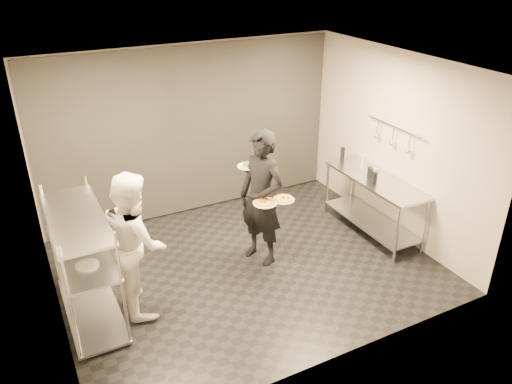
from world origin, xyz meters
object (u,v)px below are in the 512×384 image
salad_plate (247,165)px  pizza_plate_far (284,199)px  waiter (262,199)px  pizza_plate_near (265,202)px  bottle_green (375,176)px  pass_rack (84,261)px  bottle_dark (343,154)px  chef (135,243)px  bottle_clear (363,161)px  prep_counter (374,196)px  pos_monitor (372,175)px

salad_plate → pizza_plate_far: bearing=-64.3°
pizza_plate_far → waiter: bearing=126.9°
pizza_plate_near → bottle_green: bottle_green is taller
pass_rack → bottle_dark: bearing=10.6°
pizza_plate_near → salad_plate: size_ratio=1.14×
chef → bottle_dark: 3.80m
pass_rack → waiter: (2.43, 0.11, 0.20)m
bottle_dark → bottle_clear: bearing=-71.7°
salad_plate → bottle_green: size_ratio=1.19×
pizza_plate_near → bottle_green: 1.87m
bottle_green → prep_counter: bearing=45.2°
chef → pizza_plate_far: 2.03m
bottle_dark → pass_rack: bearing=-169.4°
pizza_plate_near → bottle_green: (1.87, 0.03, -0.01)m
chef → pass_rack: bearing=80.8°
chef → pizza_plate_far: size_ratio=6.32×
pizza_plate_near → pass_rack: bearing=176.7°
pass_rack → prep_counter: pass_rack is taller
bottle_green → salad_plate: bearing=164.5°
bottle_clear → bottle_dark: bearing=108.3°
pass_rack → bottle_clear: (4.41, 0.43, 0.26)m
waiter → bottle_clear: waiter is taller
pizza_plate_near → salad_plate: salad_plate is taller
pass_rack → salad_plate: 2.47m
bottle_clear → chef: bearing=-172.1°
pass_rack → chef: 0.62m
prep_counter → pizza_plate_near: bearing=-176.0°
bottle_green → bottle_dark: (0.07, 0.91, -0.00)m
pizza_plate_near → bottle_dark: 2.16m
waiter → bottle_dark: 1.99m
pass_rack → waiter: 2.44m
pizza_plate_far → pos_monitor: 1.59m
prep_counter → pizza_plate_far: pizza_plate_far is taller
pos_monitor → waiter: bearing=-167.1°
salad_plate → pos_monitor: (1.85, -0.45, -0.37)m
pass_rack → salad_plate: bearing=9.7°
salad_plate → bottle_clear: size_ratio=1.27×
pizza_plate_far → bottle_green: size_ratio=1.22×
pass_rack → prep_counter: (4.33, 0.00, -0.14)m
pizza_plate_far → prep_counter: bearing=5.2°
pizza_plate_near → bottle_clear: bearing=15.3°
salad_plate → pos_monitor: size_ratio=1.07×
pos_monitor → bottle_green: bottle_green is taller
pass_rack → bottle_clear: bearing=5.5°
chef → pizza_plate_far: (2.02, -0.05, 0.13)m
pos_monitor → bottle_green: size_ratio=1.11×
pizza_plate_far → bottle_green: bottle_green is taller
prep_counter → bottle_green: size_ratio=7.64×
waiter → pizza_plate_near: (-0.08, -0.25, 0.08)m
pos_monitor → bottle_clear: bearing=84.9°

